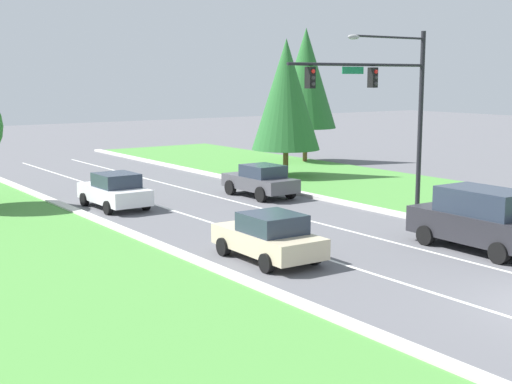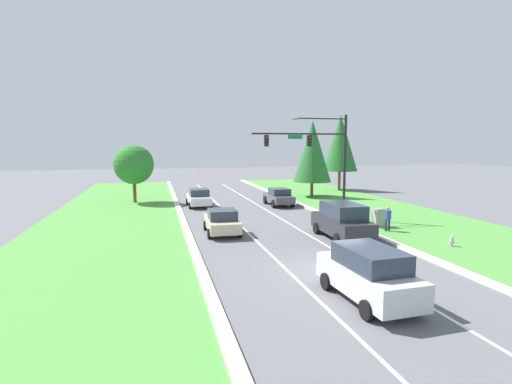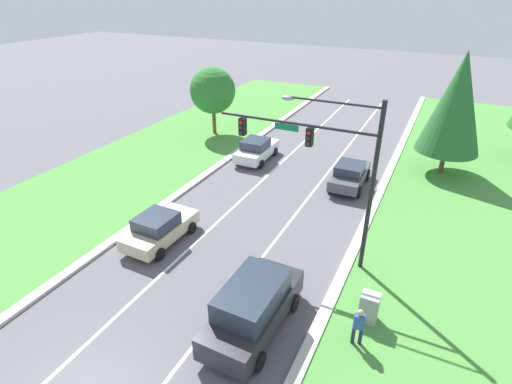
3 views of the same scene
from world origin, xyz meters
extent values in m
plane|color=#5B5B60|center=(0.00, 0.00, 0.00)|extent=(160.00, 160.00, 0.00)
cube|color=beige|center=(5.65, 0.00, 0.07)|extent=(0.50, 90.00, 0.15)
cube|color=beige|center=(-5.65, 0.00, 0.07)|extent=(0.50, 90.00, 0.15)
cube|color=#4C8E3D|center=(-10.90, 0.00, 0.04)|extent=(10.00, 90.00, 0.08)
cube|color=white|center=(-1.80, 0.00, 0.00)|extent=(0.14, 81.00, 0.01)
cube|color=white|center=(1.80, 0.00, 0.00)|extent=(0.14, 81.00, 0.01)
cylinder|color=black|center=(6.23, 11.11, 3.94)|extent=(0.20, 0.20, 7.89)
cylinder|color=black|center=(2.65, 11.11, 6.47)|extent=(7.16, 0.12, 0.12)
cube|color=#147042|center=(2.29, 11.11, 6.25)|extent=(1.10, 0.04, 0.28)
cylinder|color=black|center=(4.26, 11.11, 7.57)|extent=(3.94, 0.09, 0.09)
ellipsoid|color=gray|center=(2.29, 11.11, 7.52)|extent=(0.56, 0.28, 0.20)
cube|color=black|center=(3.37, 11.11, 5.97)|extent=(0.28, 0.32, 0.80)
sphere|color=red|center=(3.37, 10.94, 6.20)|extent=(0.16, 0.16, 0.16)
sphere|color=#2D2D2D|center=(3.37, 10.94, 5.97)|extent=(0.16, 0.16, 0.16)
sphere|color=#2D2D2D|center=(3.37, 10.94, 5.74)|extent=(0.16, 0.16, 0.16)
cube|color=black|center=(0.14, 11.11, 5.97)|extent=(0.28, 0.32, 0.80)
sphere|color=red|center=(0.14, 10.94, 6.20)|extent=(0.16, 0.16, 0.16)
sphere|color=#2D2D2D|center=(0.14, 10.94, 5.97)|extent=(0.16, 0.16, 0.16)
sphere|color=#2D2D2D|center=(0.14, 10.94, 5.74)|extent=(0.16, 0.16, 0.16)
cube|color=beige|center=(-3.46, 8.83, 0.64)|extent=(2.00, 4.22, 0.66)
cube|color=#283342|center=(-3.46, 8.57, 1.29)|extent=(1.75, 1.92, 0.63)
cylinder|color=black|center=(-2.50, 10.10, 0.31)|extent=(0.25, 0.63, 0.62)
cylinder|color=black|center=(-4.36, 10.14, 0.31)|extent=(0.25, 0.63, 0.62)
cylinder|color=black|center=(-2.56, 7.51, 0.31)|extent=(0.25, 0.63, 0.62)
cylinder|color=black|center=(-4.42, 7.55, 0.31)|extent=(0.25, 0.63, 0.62)
cube|color=#4C4C51|center=(3.62, 19.24, 0.71)|extent=(1.89, 4.32, 0.66)
cube|color=#283342|center=(3.62, 18.98, 1.34)|extent=(1.68, 1.96, 0.60)
cylinder|color=black|center=(4.50, 20.58, 0.38)|extent=(0.25, 0.76, 0.76)
cylinder|color=black|center=(2.70, 20.56, 0.38)|extent=(0.25, 0.76, 0.76)
cylinder|color=black|center=(4.54, 17.92, 0.38)|extent=(0.25, 0.76, 0.76)
cylinder|color=black|center=(2.74, 17.89, 0.38)|extent=(0.25, 0.76, 0.76)
cube|color=silver|center=(-0.07, -3.48, 0.81)|extent=(2.12, 4.74, 0.96)
cube|color=#283342|center=(-0.06, -3.60, 1.65)|extent=(1.84, 2.87, 0.72)
cylinder|color=black|center=(0.79, -2.00, 0.34)|extent=(0.27, 0.68, 0.67)
cylinder|color=black|center=(-1.06, -2.09, 0.34)|extent=(0.27, 0.68, 0.67)
cylinder|color=black|center=(0.93, -4.88, 0.34)|extent=(0.27, 0.68, 0.67)
cylinder|color=black|center=(-0.92, -4.97, 0.34)|extent=(0.27, 0.68, 0.67)
cube|color=white|center=(-3.71, 20.53, 0.66)|extent=(1.95, 4.28, 0.71)
cube|color=#283342|center=(-3.70, 20.28, 1.33)|extent=(1.72, 1.94, 0.63)
cylinder|color=black|center=(-2.81, 21.86, 0.31)|extent=(0.25, 0.62, 0.62)
cylinder|color=black|center=(-4.65, 21.83, 0.31)|extent=(0.25, 0.62, 0.62)
cylinder|color=black|center=(-2.76, 19.23, 0.31)|extent=(0.25, 0.62, 0.62)
cylinder|color=black|center=(-4.61, 19.20, 0.31)|extent=(0.25, 0.62, 0.62)
cube|color=#28282D|center=(3.40, 5.66, 0.83)|extent=(2.13, 5.12, 0.95)
cube|color=#283342|center=(3.40, 5.53, 1.75)|extent=(1.89, 3.08, 0.88)
cylinder|color=black|center=(4.42, 7.21, 0.36)|extent=(0.25, 0.72, 0.72)
cylinder|color=black|center=(2.43, 7.25, 0.36)|extent=(0.25, 0.72, 0.72)
cylinder|color=black|center=(4.37, 4.06, 0.36)|extent=(0.25, 0.72, 0.72)
cylinder|color=black|center=(2.37, 4.10, 0.36)|extent=(0.25, 0.72, 0.72)
cube|color=#9E9E99|center=(7.25, 7.89, 0.67)|extent=(0.70, 0.60, 1.34)
cylinder|color=#232842|center=(7.00, 6.53, 0.42)|extent=(0.14, 0.14, 0.84)
cylinder|color=#232842|center=(7.25, 6.59, 0.42)|extent=(0.14, 0.14, 0.84)
cube|color=#2D4C99|center=(7.12, 6.56, 1.14)|extent=(0.42, 0.31, 0.60)
sphere|color=tan|center=(7.12, 6.56, 1.58)|extent=(0.22, 0.22, 0.22)
cylinder|color=#B7B7BC|center=(8.37, 2.17, 0.28)|extent=(0.20, 0.20, 0.55)
sphere|color=#B7B7BC|center=(8.37, 2.17, 0.61)|extent=(0.18, 0.18, 0.18)
cylinder|color=#B7B7BC|center=(8.25, 2.17, 0.30)|extent=(0.10, 0.09, 0.09)
cylinder|color=#B7B7BC|center=(8.49, 2.17, 0.30)|extent=(0.10, 0.09, 0.09)
cylinder|color=brown|center=(14.72, 29.34, 1.22)|extent=(0.32, 0.32, 2.44)
cone|color=#28662D|center=(14.72, 29.34, 5.89)|extent=(4.31, 4.31, 6.90)
cylinder|color=brown|center=(-9.54, 24.07, 1.17)|extent=(0.32, 0.32, 2.35)
sphere|color=#2D752D|center=(-9.54, 24.07, 3.77)|extent=(3.81, 3.81, 3.81)
cylinder|color=brown|center=(8.85, 23.93, 0.86)|extent=(0.32, 0.32, 1.71)
cone|color=#28662D|center=(8.85, 23.93, 4.96)|extent=(4.06, 4.06, 6.50)
camera|label=1|loc=(-16.98, -9.74, 6.01)|focal=50.00mm
camera|label=2|loc=(-7.50, -16.19, 5.73)|focal=28.00mm
camera|label=3|loc=(8.38, -4.36, 11.82)|focal=28.00mm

